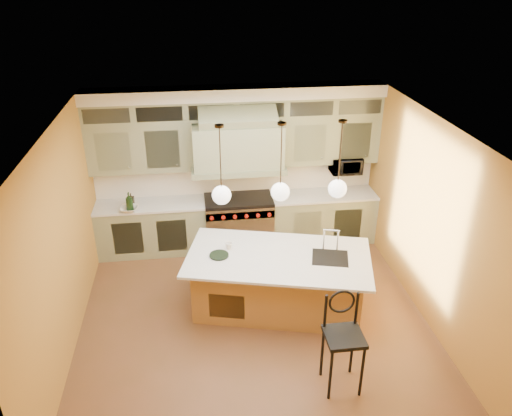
{
  "coord_description": "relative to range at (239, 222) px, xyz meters",
  "views": [
    {
      "loc": [
        -0.73,
        -5.8,
        4.76
      ],
      "look_at": [
        0.12,
        0.7,
        1.47
      ],
      "focal_mm": 35.0,
      "sensor_mm": 36.0,
      "label": 1
    }
  ],
  "objects": [
    {
      "name": "pendant_center",
      "position": [
        0.4,
        -1.88,
        1.46
      ],
      "size": [
        0.26,
        0.26,
        1.11
      ],
      "color": "#2D2319",
      "rests_on": "ceiling"
    },
    {
      "name": "wall_front",
      "position": [
        0.0,
        -4.64,
        0.96
      ],
      "size": [
        5.0,
        0.0,
        5.0
      ],
      "primitive_type": "plane",
      "rotation": [
        -1.57,
        0.0,
        0.0
      ],
      "color": "#B17C30",
      "rests_on": "ground"
    },
    {
      "name": "floor",
      "position": [
        0.0,
        -2.14,
        -0.49
      ],
      "size": [
        5.0,
        5.0,
        0.0
      ],
      "primitive_type": "plane",
      "color": "brown",
      "rests_on": "ground"
    },
    {
      "name": "pendant_right",
      "position": [
        1.2,
        -1.88,
        1.46
      ],
      "size": [
        0.26,
        0.26,
        1.11
      ],
      "color": "#2D2319",
      "rests_on": "ceiling"
    },
    {
      "name": "back_cabinetry",
      "position": [
        0.0,
        0.09,
        0.94
      ],
      "size": [
        5.0,
        0.77,
        2.9
      ],
      "color": "#949971",
      "rests_on": "floor"
    },
    {
      "name": "microwave",
      "position": [
        1.95,
        0.11,
        0.96
      ],
      "size": [
        0.54,
        0.37,
        0.3
      ],
      "primitive_type": "imported",
      "color": "black",
      "rests_on": "back_cabinetry"
    },
    {
      "name": "wall_right",
      "position": [
        2.5,
        -2.14,
        0.96
      ],
      "size": [
        0.0,
        5.0,
        5.0
      ],
      "primitive_type": "plane",
      "rotation": [
        1.57,
        0.0,
        -1.57
      ],
      "color": "#B17C30",
      "rests_on": "ground"
    },
    {
      "name": "wall_back",
      "position": [
        0.0,
        0.36,
        0.96
      ],
      "size": [
        5.0,
        0.0,
        5.0
      ],
      "primitive_type": "plane",
      "rotation": [
        1.57,
        0.0,
        0.0
      ],
      "color": "#B17C30",
      "rests_on": "ground"
    },
    {
      "name": "oil_bottle_a",
      "position": [
        -1.86,
        -0.22,
        0.62
      ],
      "size": [
        0.13,
        0.14,
        0.34
      ],
      "primitive_type": "imported",
      "rotation": [
        0.0,
        0.0,
        -0.04
      ],
      "color": "black",
      "rests_on": "back_cabinetry"
    },
    {
      "name": "counter_stool",
      "position": [
        0.9,
        -3.51,
        0.26
      ],
      "size": [
        0.45,
        0.45,
        1.29
      ],
      "rotation": [
        0.0,
        0.0,
        0.0
      ],
      "color": "black",
      "rests_on": "floor"
    },
    {
      "name": "wall_left",
      "position": [
        -2.5,
        -2.14,
        0.96
      ],
      "size": [
        0.0,
        5.0,
        5.0
      ],
      "primitive_type": "plane",
      "rotation": [
        1.57,
        0.0,
        1.57
      ],
      "color": "#B17C30",
      "rests_on": "ground"
    },
    {
      "name": "oil_bottle_b",
      "position": [
        -1.86,
        0.01,
        0.56
      ],
      "size": [
        0.1,
        0.1,
        0.22
      ],
      "primitive_type": "imported",
      "rotation": [
        0.0,
        0.0,
        -0.04
      ],
      "color": "black",
      "rests_on": "back_cabinetry"
    },
    {
      "name": "ceiling",
      "position": [
        0.0,
        -2.14,
        2.41
      ],
      "size": [
        5.0,
        5.0,
        0.0
      ],
      "primitive_type": "plane",
      "rotation": [
        3.14,
        0.0,
        0.0
      ],
      "color": "white",
      "rests_on": "wall_back"
    },
    {
      "name": "pendant_left",
      "position": [
        -0.4,
        -1.88,
        1.46
      ],
      "size": [
        0.26,
        0.26,
        1.11
      ],
      "color": "#2D2319",
      "rests_on": "ceiling"
    },
    {
      "name": "cup",
      "position": [
        -0.3,
        -1.63,
        0.48
      ],
      "size": [
        0.12,
        0.12,
        0.1
      ],
      "primitive_type": "imported",
      "rotation": [
        0.0,
        0.0,
        -0.14
      ],
      "color": "white",
      "rests_on": "kitchen_island"
    },
    {
      "name": "fruit_bowl",
      "position": [
        -1.88,
        -0.22,
        0.49
      ],
      "size": [
        0.32,
        0.32,
        0.07
      ],
      "primitive_type": "imported",
      "rotation": [
        0.0,
        0.0,
        -0.1
      ],
      "color": "white",
      "rests_on": "back_cabinetry"
    },
    {
      "name": "range",
      "position": [
        0.0,
        0.0,
        0.0
      ],
      "size": [
        1.2,
        0.74,
        0.96
      ],
      "color": "silver",
      "rests_on": "floor"
    },
    {
      "name": "kitchen_island",
      "position": [
        0.4,
        -1.89,
        -0.02
      ],
      "size": [
        2.9,
        2.0,
        1.35
      ],
      "rotation": [
        0.0,
        0.0,
        -0.25
      ],
      "color": "#A5753A",
      "rests_on": "floor"
    }
  ]
}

